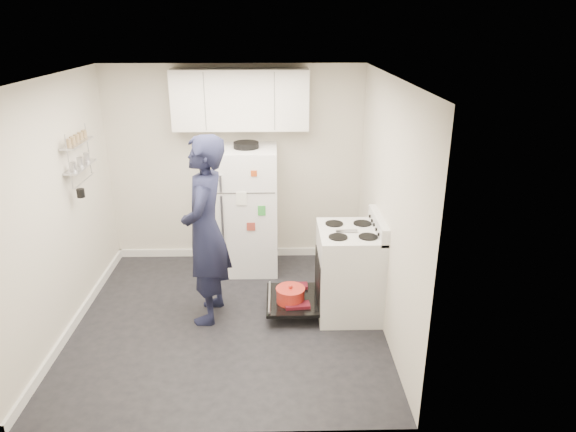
{
  "coord_description": "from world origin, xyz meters",
  "views": [
    {
      "loc": [
        0.52,
        -4.71,
        2.98
      ],
      "look_at": [
        0.63,
        0.32,
        1.05
      ],
      "focal_mm": 32.0,
      "sensor_mm": 36.0,
      "label": 1
    }
  ],
  "objects_px": {
    "refrigerator": "(248,209)",
    "person": "(205,231)",
    "electric_range": "(348,272)",
    "open_oven_door": "(291,297)"
  },
  "relations": [
    {
      "from": "refrigerator",
      "to": "open_oven_door",
      "type": "bearing_deg",
      "value": -65.85
    },
    {
      "from": "refrigerator",
      "to": "electric_range",
      "type": "bearing_deg",
      "value": -44.89
    },
    {
      "from": "refrigerator",
      "to": "person",
      "type": "bearing_deg",
      "value": -107.59
    },
    {
      "from": "electric_range",
      "to": "refrigerator",
      "type": "bearing_deg",
      "value": 135.11
    },
    {
      "from": "open_oven_door",
      "to": "person",
      "type": "bearing_deg",
      "value": -178.14
    },
    {
      "from": "electric_range",
      "to": "open_oven_door",
      "type": "bearing_deg",
      "value": -177.17
    },
    {
      "from": "electric_range",
      "to": "open_oven_door",
      "type": "xyz_separation_m",
      "value": [
        -0.6,
        -0.03,
        -0.27
      ]
    },
    {
      "from": "refrigerator",
      "to": "person",
      "type": "height_order",
      "value": "person"
    },
    {
      "from": "electric_range",
      "to": "refrigerator",
      "type": "relative_size",
      "value": 0.67
    },
    {
      "from": "open_oven_door",
      "to": "person",
      "type": "relative_size",
      "value": 0.36
    }
  ]
}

